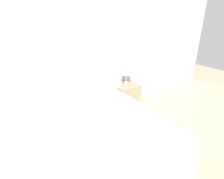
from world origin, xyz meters
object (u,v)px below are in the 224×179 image
table_lamp (126,72)px  flower_vase (119,80)px  bed (91,133)px  nightstand (127,96)px

table_lamp → flower_vase: table_lamp is taller
bed → table_lamp: bed is taller
bed → nightstand: bearing=32.1°
nightstand → flower_vase: bearing=170.5°
bed → flower_vase: bed is taller
bed → table_lamp: 1.59m
nightstand → table_lamp: table_lamp is taller
flower_vase → table_lamp: bearing=7.5°
nightstand → table_lamp: size_ratio=1.49×
table_lamp → nightstand: bearing=-102.4°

